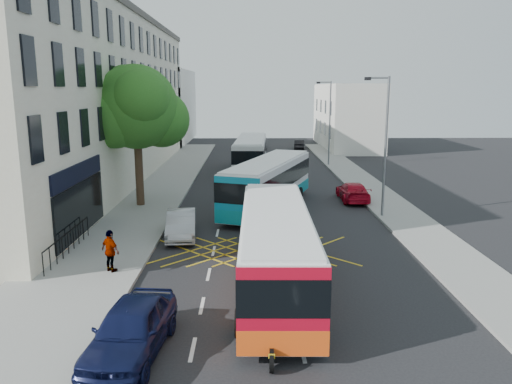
{
  "coord_description": "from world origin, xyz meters",
  "views": [
    {
      "loc": [
        -1.55,
        -16.33,
        7.48
      ],
      "look_at": [
        -1.17,
        8.99,
        2.2
      ],
      "focal_mm": 35.0,
      "sensor_mm": 36.0,
      "label": 1
    }
  ],
  "objects_px": {
    "street_tree": "(136,108)",
    "red_hatchback": "(353,192)",
    "distant_car_grey": "(258,144)",
    "pedestrian_far": "(110,251)",
    "lamp_near": "(384,139)",
    "bus_near": "(276,249)",
    "motorbike": "(272,328)",
    "distant_car_dark": "(299,144)",
    "bus_mid": "(268,183)",
    "parked_car_blue": "(131,329)",
    "lamp_far": "(329,119)",
    "bus_far": "(251,154)",
    "parked_car_silver": "(181,224)"
  },
  "relations": [
    {
      "from": "lamp_near",
      "to": "motorbike",
      "type": "bearing_deg",
      "value": -114.69
    },
    {
      "from": "parked_car_blue",
      "to": "distant_car_grey",
      "type": "xyz_separation_m",
      "value": [
        4.52,
        48.91,
        -0.15
      ]
    },
    {
      "from": "motorbike",
      "to": "lamp_near",
      "type": "bearing_deg",
      "value": 67.9
    },
    {
      "from": "lamp_near",
      "to": "red_hatchback",
      "type": "distance_m",
      "value": 6.1
    },
    {
      "from": "street_tree",
      "to": "red_hatchback",
      "type": "height_order",
      "value": "street_tree"
    },
    {
      "from": "bus_far",
      "to": "parked_car_silver",
      "type": "xyz_separation_m",
      "value": [
        -3.65,
        -20.16,
        -0.96
      ]
    },
    {
      "from": "motorbike",
      "to": "bus_far",
      "type": "bearing_deg",
      "value": 93.37
    },
    {
      "from": "red_hatchback",
      "to": "pedestrian_far",
      "type": "height_order",
      "value": "pedestrian_far"
    },
    {
      "from": "street_tree",
      "to": "bus_mid",
      "type": "relative_size",
      "value": 0.78
    },
    {
      "from": "distant_car_dark",
      "to": "lamp_near",
      "type": "bearing_deg",
      "value": 98.75
    },
    {
      "from": "lamp_far",
      "to": "bus_mid",
      "type": "relative_size",
      "value": 0.71
    },
    {
      "from": "lamp_far",
      "to": "parked_car_silver",
      "type": "bearing_deg",
      "value": -115.23
    },
    {
      "from": "parked_car_blue",
      "to": "red_hatchback",
      "type": "xyz_separation_m",
      "value": [
        10.4,
        19.79,
        -0.14
      ]
    },
    {
      "from": "distant_car_dark",
      "to": "bus_mid",
      "type": "bearing_deg",
      "value": 87.31
    },
    {
      "from": "distant_car_grey",
      "to": "pedestrian_far",
      "type": "bearing_deg",
      "value": -98.26
    },
    {
      "from": "bus_near",
      "to": "parked_car_silver",
      "type": "relative_size",
      "value": 2.65
    },
    {
      "from": "bus_far",
      "to": "lamp_near",
      "type": "bearing_deg",
      "value": -62.2
    },
    {
      "from": "lamp_near",
      "to": "red_hatchback",
      "type": "height_order",
      "value": "lamp_near"
    },
    {
      "from": "lamp_near",
      "to": "distant_car_grey",
      "type": "xyz_separation_m",
      "value": [
        -6.58,
        33.69,
        -4.0
      ]
    },
    {
      "from": "parked_car_silver",
      "to": "bus_mid",
      "type": "bearing_deg",
      "value": 46.69
    },
    {
      "from": "lamp_far",
      "to": "distant_car_grey",
      "type": "relative_size",
      "value": 1.79
    },
    {
      "from": "distant_car_dark",
      "to": "street_tree",
      "type": "bearing_deg",
      "value": 73.37
    },
    {
      "from": "bus_far",
      "to": "red_hatchback",
      "type": "distance_m",
      "value": 13.72
    },
    {
      "from": "bus_mid",
      "to": "distant_car_grey",
      "type": "height_order",
      "value": "bus_mid"
    },
    {
      "from": "bus_mid",
      "to": "pedestrian_far",
      "type": "relative_size",
      "value": 6.46
    },
    {
      "from": "lamp_near",
      "to": "parked_car_silver",
      "type": "xyz_separation_m",
      "value": [
        -11.19,
        -3.75,
        -3.94
      ]
    },
    {
      "from": "street_tree",
      "to": "pedestrian_far",
      "type": "distance_m",
      "value": 13.13
    },
    {
      "from": "parked_car_blue",
      "to": "lamp_far",
      "type": "bearing_deg",
      "value": 78.65
    },
    {
      "from": "bus_mid",
      "to": "parked_car_silver",
      "type": "bearing_deg",
      "value": -107.64
    },
    {
      "from": "motorbike",
      "to": "red_hatchback",
      "type": "distance_m",
      "value": 21.03
    },
    {
      "from": "parked_car_silver",
      "to": "parked_car_blue",
      "type": "bearing_deg",
      "value": -95.2
    },
    {
      "from": "parked_car_blue",
      "to": "distant_car_dark",
      "type": "xyz_separation_m",
      "value": [
        9.78,
        49.48,
        -0.19
      ]
    },
    {
      "from": "lamp_near",
      "to": "distant_car_grey",
      "type": "height_order",
      "value": "lamp_near"
    },
    {
      "from": "motorbike",
      "to": "parked_car_blue",
      "type": "xyz_separation_m",
      "value": [
        -3.99,
        0.24,
        -0.11
      ]
    },
    {
      "from": "distant_car_dark",
      "to": "pedestrian_far",
      "type": "xyz_separation_m",
      "value": [
        -12.03,
        -43.23,
        0.44
      ]
    },
    {
      "from": "lamp_near",
      "to": "lamp_far",
      "type": "bearing_deg",
      "value": 90.0
    },
    {
      "from": "distant_car_dark",
      "to": "bus_far",
      "type": "bearing_deg",
      "value": 77.31
    },
    {
      "from": "bus_near",
      "to": "street_tree",
      "type": "bearing_deg",
      "value": 121.33
    },
    {
      "from": "lamp_far",
      "to": "pedestrian_far",
      "type": "xyz_separation_m",
      "value": [
        -13.35,
        -28.98,
        -3.59
      ]
    },
    {
      "from": "bus_near",
      "to": "bus_far",
      "type": "xyz_separation_m",
      "value": [
        -0.8,
        27.05,
        0.03
      ]
    },
    {
      "from": "bus_mid",
      "to": "distant_car_dark",
      "type": "distance_m",
      "value": 32.35
    },
    {
      "from": "parked_car_blue",
      "to": "red_hatchback",
      "type": "bearing_deg",
      "value": 68.41
    },
    {
      "from": "street_tree",
      "to": "red_hatchback",
      "type": "bearing_deg",
      "value": 6.49
    },
    {
      "from": "street_tree",
      "to": "motorbike",
      "type": "height_order",
      "value": "street_tree"
    },
    {
      "from": "lamp_far",
      "to": "parked_car_blue",
      "type": "bearing_deg",
      "value": -107.48
    },
    {
      "from": "street_tree",
      "to": "bus_mid",
      "type": "bearing_deg",
      "value": -4.45
    },
    {
      "from": "distant_car_dark",
      "to": "motorbike",
      "type": "bearing_deg",
      "value": 89.9
    },
    {
      "from": "lamp_near",
      "to": "bus_near",
      "type": "xyz_separation_m",
      "value": [
        -6.74,
        -10.65,
        -3.0
      ]
    },
    {
      "from": "motorbike",
      "to": "distant_car_dark",
      "type": "relative_size",
      "value": 0.6
    },
    {
      "from": "lamp_near",
      "to": "bus_mid",
      "type": "distance_m",
      "value": 7.53
    }
  ]
}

